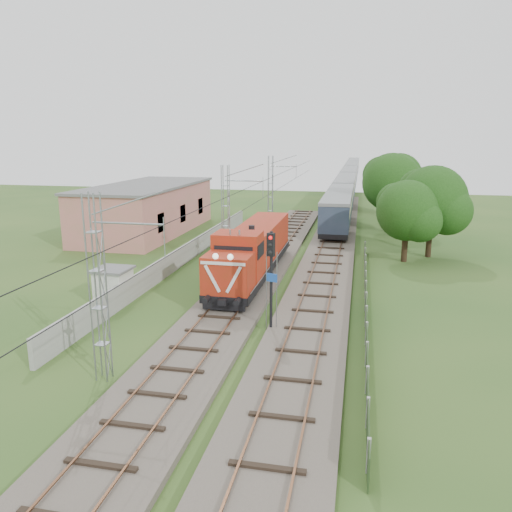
% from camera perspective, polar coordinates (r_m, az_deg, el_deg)
% --- Properties ---
extents(ground, '(140.00, 140.00, 0.00)m').
position_cam_1_polar(ground, '(28.71, -3.87, -7.18)').
color(ground, '#274A1B').
rests_on(ground, ground).
extents(track_main, '(4.20, 70.00, 0.45)m').
position_cam_1_polar(track_main, '(35.09, -0.80, -2.97)').
color(track_main, '#6B6054').
rests_on(track_main, ground).
extents(track_side, '(4.20, 80.00, 0.45)m').
position_cam_1_polar(track_side, '(46.96, 8.66, 1.09)').
color(track_side, '#6B6054').
rests_on(track_side, ground).
extents(catenary, '(3.31, 70.00, 8.00)m').
position_cam_1_polar(catenary, '(39.69, -3.40, 4.65)').
color(catenary, gray).
rests_on(catenary, ground).
extents(boundary_wall, '(0.25, 40.00, 1.50)m').
position_cam_1_polar(boundary_wall, '(41.38, -8.09, 0.24)').
color(boundary_wall, '#9E9E99').
rests_on(boundary_wall, ground).
extents(station_building, '(8.40, 20.40, 5.22)m').
position_cam_1_polar(station_building, '(55.14, -12.28, 5.35)').
color(station_building, '#C26869').
rests_on(station_building, ground).
extents(fence, '(0.12, 32.00, 1.20)m').
position_cam_1_polar(fence, '(30.37, 12.45, -5.11)').
color(fence, black).
rests_on(fence, ground).
extents(locomotive, '(2.89, 16.48, 4.18)m').
position_cam_1_polar(locomotive, '(35.86, -0.34, 0.67)').
color(locomotive, black).
rests_on(locomotive, ground).
extents(coach_rake, '(2.96, 110.50, 3.42)m').
position_cam_1_polar(coach_rake, '(102.31, 10.60, 8.93)').
color(coach_rake, black).
rests_on(coach_rake, ground).
extents(signal_post, '(0.59, 0.47, 5.45)m').
position_cam_1_polar(signal_post, '(25.53, 1.73, -0.97)').
color(signal_post, black).
rests_on(signal_post, ground).
extents(relay_hut, '(2.19, 2.19, 2.22)m').
position_cam_1_polar(relay_hut, '(32.29, -15.98, -3.24)').
color(relay_hut, beige).
rests_on(relay_hut, ground).
extents(tree_a, '(5.21, 4.96, 6.75)m').
position_cam_1_polar(tree_a, '(42.58, 16.98, 4.91)').
color(tree_a, '#342515').
rests_on(tree_a, ground).
extents(tree_b, '(6.04, 5.76, 7.84)m').
position_cam_1_polar(tree_b, '(44.87, 19.60, 6.00)').
color(tree_b, '#342515').
rests_on(tree_b, ground).
extents(tree_c, '(6.56, 6.24, 8.50)m').
position_cam_1_polar(tree_c, '(55.95, 15.33, 8.04)').
color(tree_c, '#342515').
rests_on(tree_c, ground).
extents(tree_d, '(6.27, 5.97, 8.13)m').
position_cam_1_polar(tree_d, '(67.87, 16.04, 8.67)').
color(tree_d, '#342515').
rests_on(tree_d, ground).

